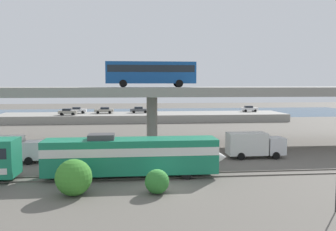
{
  "coord_description": "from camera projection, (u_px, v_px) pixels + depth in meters",
  "views": [
    {
      "loc": [
        -2.68,
        -28.76,
        8.86
      ],
      "look_at": [
        2.04,
        17.93,
        4.58
      ],
      "focal_mm": 37.46,
      "sensor_mm": 36.0,
      "label": 1
    }
  ],
  "objects": [
    {
      "name": "parked_car_0",
      "position": [
        139.0,
        110.0,
        85.44
      ],
      "size": [
        4.54,
        1.93,
        1.5
      ],
      "color": "#515459",
      "rests_on": "pier_parking_lot"
    },
    {
      "name": "pier_parking_lot",
      "position": [
        144.0,
        117.0,
        83.99
      ],
      "size": [
        67.66,
        11.96,
        1.75
      ],
      "primitive_type": "cube",
      "color": "gray",
      "rests_on": "ground_plane"
    },
    {
      "name": "rail_strip_near",
      "position": [
        162.0,
        178.0,
        32.77
      ],
      "size": [
        110.0,
        0.12,
        0.12
      ],
      "primitive_type": "cube",
      "color": "#59544C",
      "rests_on": "ground_plane"
    },
    {
      "name": "ground_plane",
      "position": [
        165.0,
        189.0,
        29.57
      ],
      "size": [
        260.0,
        260.0,
        0.0
      ],
      "primitive_type": "plane",
      "color": "#605B54"
    },
    {
      "name": "train_locomotive",
      "position": [
        140.0,
        154.0,
        33.13
      ],
      "size": [
        17.31,
        3.04,
        4.18
      ],
      "color": "#197A56",
      "rests_on": "ground_plane"
    },
    {
      "name": "service_truck_east",
      "position": [
        254.0,
        144.0,
        41.82
      ],
      "size": [
        6.8,
        2.46,
        3.04
      ],
      "color": "silver",
      "rests_on": "ground_plane"
    },
    {
      "name": "parked_car_4",
      "position": [
        77.0,
        110.0,
        83.98
      ],
      "size": [
        4.14,
        1.85,
        1.5
      ],
      "color": "silver",
      "rests_on": "pier_parking_lot"
    },
    {
      "name": "shrub_right",
      "position": [
        157.0,
        182.0,
        28.21
      ],
      "size": [
        1.98,
        1.98,
        1.98
      ],
      "primitive_type": "sphere",
      "color": "#2E782E",
      "rests_on": "ground_plane"
    },
    {
      "name": "shrub_left",
      "position": [
        74.0,
        177.0,
        27.73
      ],
      "size": [
        2.91,
        2.91,
        2.91
      ],
      "primitive_type": "sphere",
      "color": "#38822B",
      "rests_on": "ground_plane"
    },
    {
      "name": "transit_bus_on_overpass",
      "position": [
        151.0,
        72.0,
        47.29
      ],
      "size": [
        12.0,
        2.68,
        3.4
      ],
      "color": "#14478C",
      "rests_on": "highway_overpass"
    },
    {
      "name": "harbor_water",
      "position": [
        142.0,
        113.0,
        106.86
      ],
      "size": [
        140.0,
        36.0,
        0.01
      ],
      "primitive_type": "cube",
      "color": "navy",
      "rests_on": "ground_plane"
    },
    {
      "name": "highway_overpass",
      "position": [
        152.0,
        92.0,
        48.7
      ],
      "size": [
        96.0,
        11.98,
        8.38
      ],
      "color": "gray",
      "rests_on": "ground_plane"
    },
    {
      "name": "parked_car_2",
      "position": [
        249.0,
        109.0,
        88.89
      ],
      "size": [
        4.03,
        1.93,
        1.5
      ],
      "color": "silver",
      "rests_on": "pier_parking_lot"
    },
    {
      "name": "rail_strip_far",
      "position": [
        161.0,
        174.0,
        34.29
      ],
      "size": [
        110.0,
        0.12,
        0.12
      ],
      "primitive_type": "cube",
      "color": "#59544C",
      "rests_on": "ground_plane"
    },
    {
      "name": "parked_car_1",
      "position": [
        104.0,
        110.0,
        83.76
      ],
      "size": [
        4.54,
        1.84,
        1.5
      ],
      "rotation": [
        0.0,
        0.0,
        3.14
      ],
      "color": "#9E998C",
      "rests_on": "pier_parking_lot"
    },
    {
      "name": "service_truck_west",
      "position": [
        10.0,
        149.0,
        39.0
      ],
      "size": [
        6.8,
        2.46,
        3.04
      ],
      "color": "silver",
      "rests_on": "ground_plane"
    },
    {
      "name": "parked_car_3",
      "position": [
        68.0,
        112.0,
        79.3
      ],
      "size": [
        4.04,
        1.94,
        1.5
      ],
      "color": "#9E998C",
      "rests_on": "pier_parking_lot"
    }
  ]
}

